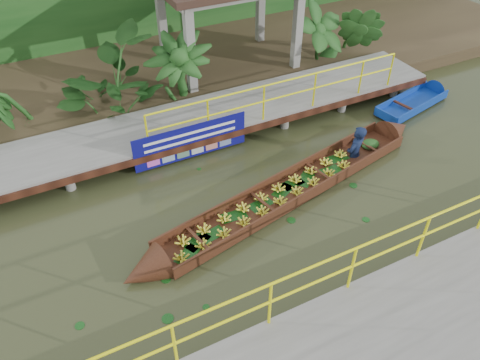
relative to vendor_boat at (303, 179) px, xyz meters
name	(u,v)px	position (x,y,z in m)	size (l,w,h in m)	color
ground	(232,219)	(-2.03, -0.24, -0.25)	(80.00, 80.00, 0.00)	#2C3118
land_strip	(132,73)	(-2.03, 7.26, -0.03)	(30.00, 8.00, 0.45)	#312518
far_dock	(176,126)	(-2.01, 3.19, 0.23)	(16.00, 2.06, 1.66)	slate
near_dock	(396,345)	(-1.03, -4.43, 0.05)	(18.00, 2.40, 1.73)	slate
vendor_boat	(303,179)	(0.00, 0.00, 0.00)	(8.91, 2.70, 2.09)	#391B0F
moored_blue_boat	(425,96)	(5.68, 1.83, -0.12)	(3.10, 1.40, 0.72)	#0D3398
blue_banner	(191,141)	(-1.95, 2.24, 0.31)	(3.03, 0.04, 0.95)	navy
tropical_plants	(167,70)	(-1.53, 5.06, 0.95)	(14.19, 1.19, 1.49)	#143D13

